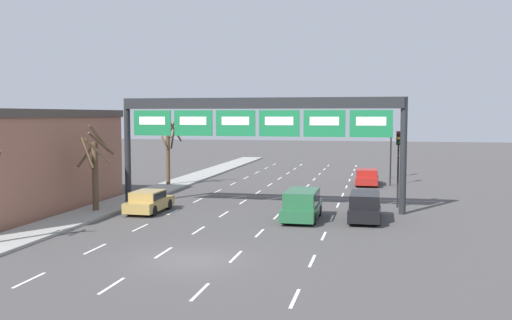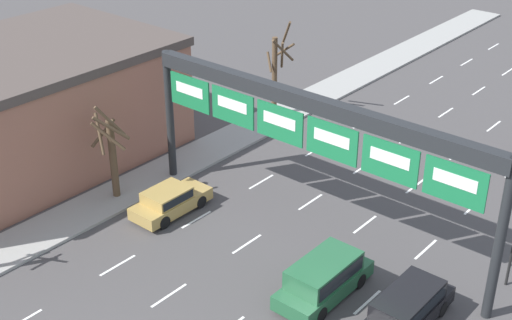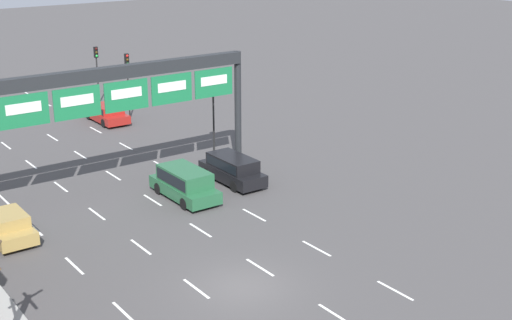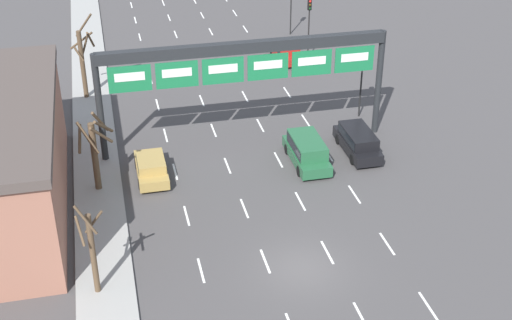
% 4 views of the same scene
% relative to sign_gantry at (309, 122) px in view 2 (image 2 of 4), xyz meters
% --- Properties ---
extents(lane_dashes, '(10.02, 67.00, 0.01)m').
position_rel_sign_gantry_xyz_m(lane_dashes, '(-0.00, 0.18, -5.94)').
color(lane_dashes, white).
rests_on(lane_dashes, ground_plane).
extents(sign_gantry, '(18.51, 0.70, 7.18)m').
position_rel_sign_gantry_xyz_m(sign_gantry, '(0.00, 0.00, 0.00)').
color(sign_gantry, '#232628').
rests_on(sign_gantry, ground_plane).
extents(building_near, '(11.29, 17.11, 6.43)m').
position_rel_sign_gantry_xyz_m(building_near, '(-16.98, -4.22, -2.73)').
color(building_near, '#9E6651').
rests_on(building_near, ground_plane).
extents(car_gold, '(1.81, 4.21, 1.38)m').
position_rel_sign_gantry_xyz_m(car_gold, '(-6.40, -2.70, -5.21)').
color(car_gold, '#A88947').
rests_on(car_gold, ground_plane).
extents(suv_black, '(1.81, 4.71, 1.60)m').
position_rel_sign_gantry_xyz_m(suv_black, '(6.85, -2.53, -5.05)').
color(suv_black, black).
rests_on(suv_black, ground_plane).
extents(suv_green, '(1.95, 4.77, 1.73)m').
position_rel_sign_gantry_xyz_m(suv_green, '(3.27, -3.12, -4.99)').
color(suv_green, '#235B38').
rests_on(suv_green, ground_plane).
extents(tree_bare_second, '(2.11, 2.07, 5.35)m').
position_rel_sign_gantry_xyz_m(tree_bare_second, '(-9.55, -3.57, -3.10)').
color(tree_bare_second, brown).
rests_on(tree_bare_second, sidewalk_left).
extents(tree_bare_third, '(1.87, 2.15, 6.28)m').
position_rel_sign_gantry_xyz_m(tree_bare_third, '(-9.90, 10.10, -2.72)').
color(tree_bare_third, brown).
rests_on(tree_bare_third, sidewalk_left).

